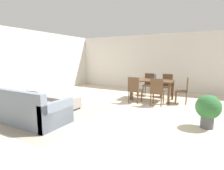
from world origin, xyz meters
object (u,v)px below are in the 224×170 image
at_px(ottoman_table, 61,102).
at_px(dining_chair_head_east, 184,89).
at_px(vase_centerpiece, 155,77).
at_px(dining_chair_far_left, 149,83).
at_px(potted_plant, 208,109).
at_px(dining_chair_near_left, 134,88).
at_px(dining_chair_far_right, 167,84).
at_px(couch, 26,110).
at_px(dining_table, 152,83).
at_px(dining_chair_near_right, 157,90).

height_order(ottoman_table, dining_chair_head_east, dining_chair_head_east).
distance_m(ottoman_table, vase_centerpiece, 3.46).
relative_size(dining_chair_far_left, potted_plant, 1.20).
distance_m(dining_chair_far_left, dining_chair_head_east, 1.69).
bearing_deg(dining_chair_near_left, dining_chair_far_right, 63.56).
relative_size(dining_chair_far_right, vase_centerpiece, 4.38).
relative_size(couch, dining_table, 1.45).
distance_m(dining_chair_far_right, dining_chair_head_east, 1.13).
height_order(dining_chair_near_right, dining_chair_head_east, same).
relative_size(dining_chair_near_left, dining_chair_head_east, 1.00).
xyz_separation_m(couch, potted_plant, (4.03, 1.67, 0.17)).
bearing_deg(dining_chair_near_right, potted_plant, -41.29).
distance_m(ottoman_table, dining_chair_head_east, 4.14).
distance_m(ottoman_table, potted_plant, 4.07).
xyz_separation_m(dining_chair_near_right, dining_chair_far_right, (-0.01, 1.60, 0.00)).
relative_size(vase_centerpiece, potted_plant, 0.27).
distance_m(couch, ottoman_table, 1.26).
bearing_deg(potted_plant, dining_chair_far_left, 127.99).
relative_size(dining_chair_far_left, dining_chair_head_east, 1.00).
xyz_separation_m(dining_chair_head_east, potted_plant, (0.75, -2.07, -0.07)).
bearing_deg(dining_chair_near_right, dining_chair_near_left, 178.68).
bearing_deg(dining_chair_far_right, dining_chair_near_right, -89.63).
bearing_deg(vase_centerpiece, dining_chair_near_left, -122.50).
xyz_separation_m(ottoman_table, dining_chair_head_east, (3.29, 2.48, 0.30)).
relative_size(couch, ottoman_table, 1.93).
bearing_deg(dining_chair_far_left, couch, -111.57).
relative_size(dining_chair_near_right, dining_chair_far_left, 1.00).
bearing_deg(dining_table, dining_chair_far_left, 114.83).
xyz_separation_m(dining_table, dining_chair_head_east, (1.13, -0.02, -0.14)).
height_order(couch, dining_chair_head_east, dining_chair_head_east).
height_order(couch, dining_chair_far_left, dining_chair_far_left).
xyz_separation_m(dining_chair_far_left, dining_chair_head_east, (1.49, -0.79, 0.00)).
bearing_deg(dining_chair_head_east, ottoman_table, -142.97).
height_order(dining_chair_far_left, dining_chair_far_right, same).
height_order(vase_centerpiece, potted_plant, vase_centerpiece).
xyz_separation_m(dining_chair_near_right, vase_centerpiece, (-0.29, 0.81, 0.35)).
bearing_deg(dining_chair_head_east, dining_chair_far_left, 152.05).
distance_m(couch, dining_chair_head_east, 4.98).
bearing_deg(dining_chair_far_right, dining_table, -114.45).
bearing_deg(dining_chair_near_right, dining_table, 116.27).
height_order(couch, dining_table, couch).
bearing_deg(dining_chair_far_left, dining_chair_near_left, -92.01).
bearing_deg(dining_chair_near_right, dining_chair_head_east, 45.53).
bearing_deg(potted_plant, vase_centerpiece, 130.01).
distance_m(dining_table, dining_chair_far_right, 0.91).
bearing_deg(dining_table, dining_chair_near_right, -63.73).
relative_size(ottoman_table, dining_chair_far_left, 1.23).
relative_size(dining_chair_near_right, vase_centerpiece, 4.38).
xyz_separation_m(dining_chair_near_right, dining_chair_head_east, (0.75, 0.76, 0.00)).
distance_m(dining_table, potted_plant, 2.82).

